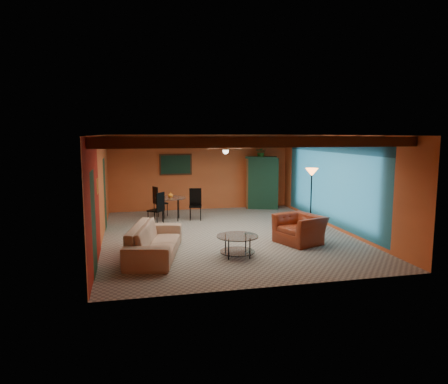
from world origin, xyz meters
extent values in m
cube|color=gray|center=(0.00, 0.00, 0.00)|extent=(6.50, 8.00, 0.01)
cube|color=silver|center=(0.00, 0.00, 2.70)|extent=(6.50, 8.00, 0.01)
cube|color=#D96332|center=(0.00, 4.00, 1.35)|extent=(6.50, 0.02, 2.70)
cube|color=maroon|center=(-3.25, 0.00, 1.35)|extent=(0.02, 8.00, 2.70)
cube|color=teal|center=(3.25, 0.00, 1.35)|extent=(0.02, 8.00, 2.70)
imported|color=tan|center=(-2.01, -1.61, 0.36)|extent=(1.49, 2.60, 0.71)
imported|color=maroon|center=(1.62, -1.27, 0.36)|extent=(1.29, 1.37, 0.71)
cube|color=brown|center=(2.20, 3.70, 0.92)|extent=(1.17, 0.85, 1.85)
cube|color=black|center=(-0.90, 3.96, 1.65)|extent=(1.05, 0.03, 0.65)
imported|color=#26661E|center=(2.20, 3.70, 2.08)|extent=(0.52, 0.49, 0.46)
imported|color=orange|center=(-1.27, 2.27, 1.10)|extent=(0.20, 0.20, 0.18)
camera|label=1|loc=(-2.52, -10.80, 2.74)|focal=33.31mm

